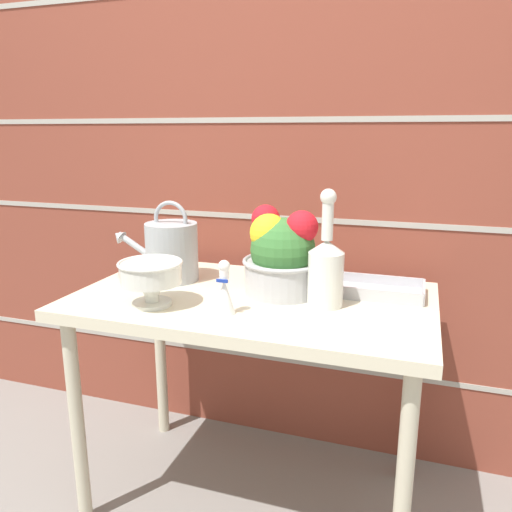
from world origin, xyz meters
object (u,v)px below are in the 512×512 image
object	(u,v)px
flower_planter	(282,255)
glass_decanter	(326,267)
wire_tray	(375,291)
watering_can	(171,250)
crystal_pedestal_bowl	(151,275)
figurine_vase	(224,292)

from	to	relation	value
flower_planter	glass_decanter	world-z (taller)	glass_decanter
flower_planter	wire_tray	world-z (taller)	flower_planter
watering_can	crystal_pedestal_bowl	xyz separation A→B (m)	(0.07, -0.25, -0.01)
wire_tray	figurine_vase	bearing A→B (deg)	-140.78
crystal_pedestal_bowl	flower_planter	world-z (taller)	flower_planter
figurine_vase	crystal_pedestal_bowl	bearing A→B (deg)	-179.73
watering_can	flower_planter	size ratio (longest dim) A/B	1.17
crystal_pedestal_bowl	glass_decanter	xyz separation A→B (m)	(0.48, 0.16, 0.02)
flower_planter	watering_can	bearing A→B (deg)	177.01
glass_decanter	wire_tray	distance (m)	0.23
figurine_vase	glass_decanter	bearing A→B (deg)	31.82
glass_decanter	wire_tray	world-z (taller)	glass_decanter
crystal_pedestal_bowl	wire_tray	bearing A→B (deg)	27.12
figurine_vase	wire_tray	xyz separation A→B (m)	(0.39, 0.31, -0.05)
crystal_pedestal_bowl	flower_planter	xyz separation A→B (m)	(0.33, 0.23, 0.03)
watering_can	figurine_vase	distance (m)	0.39
crystal_pedestal_bowl	figurine_vase	world-z (taller)	figurine_vase
crystal_pedestal_bowl	figurine_vase	xyz separation A→B (m)	(0.23, 0.00, -0.03)
watering_can	wire_tray	size ratio (longest dim) A/B	1.09
watering_can	glass_decanter	xyz separation A→B (m)	(0.55, -0.10, 0.01)
glass_decanter	wire_tray	size ratio (longest dim) A/B	1.16
watering_can	flower_planter	xyz separation A→B (m)	(0.40, -0.02, 0.02)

